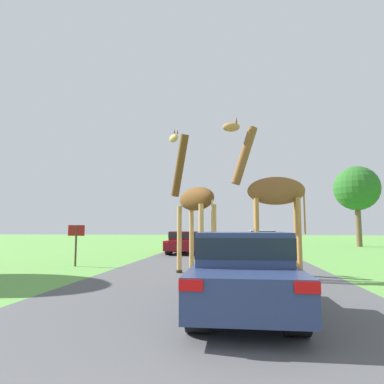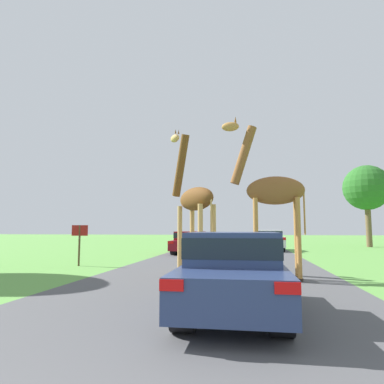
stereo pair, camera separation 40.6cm
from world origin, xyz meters
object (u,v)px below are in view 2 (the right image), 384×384
tree_left_edge (367,188)px  giraffe_companion (270,193)px  sign_post (80,237)px  car_lead_maroon (234,270)px  giraffe_near_road (193,200)px  car_queue_right (269,239)px  car_queue_left (190,242)px

tree_left_edge → giraffe_companion: bearing=-115.4°
tree_left_edge → sign_post: bearing=-134.8°
car_lead_maroon → tree_left_edge: (10.36, 24.11, 4.13)m
giraffe_near_road → car_queue_right: giraffe_near_road is taller
giraffe_near_road → car_queue_left: size_ratio=1.26×
car_lead_maroon → car_queue_right: 18.35m
giraffe_companion → car_queue_right: (0.83, 13.86, -1.88)m
car_lead_maroon → car_queue_left: size_ratio=0.95×
car_queue_left → tree_left_edge: tree_left_edge is taller
giraffe_companion → car_lead_maroon: bearing=168.4°
giraffe_companion → car_lead_maroon: (-1.00, -4.39, -1.87)m
giraffe_near_road → car_queue_right: 13.49m
giraffe_companion → tree_left_edge: bearing=-24.1°
giraffe_near_road → sign_post: 5.50m
giraffe_companion → sign_post: size_ratio=3.06×
car_lead_maroon → car_queue_right: size_ratio=1.01×
giraffe_near_road → car_queue_left: (-1.63, 9.45, -1.82)m
giraffe_near_road → car_lead_maroon: bearing=-113.5°
car_queue_right → giraffe_companion: bearing=-93.4°
car_queue_left → sign_post: size_ratio=2.54×
tree_left_edge → sign_post: tree_left_edge is taller
sign_post → car_queue_right: bearing=53.0°
sign_post → giraffe_near_road: bearing=-18.7°
sign_post → car_queue_left: bearing=66.2°
car_lead_maroon → tree_left_edge: tree_left_edge is taller
car_lead_maroon → car_queue_left: 15.11m
giraffe_near_road → car_queue_right: size_ratio=1.35×
tree_left_edge → car_lead_maroon: bearing=-113.3°
car_queue_left → sign_post: 8.47m
car_lead_maroon → car_queue_right: (1.84, 18.25, -0.02)m
sign_post → giraffe_companion: bearing=-19.1°
car_queue_left → giraffe_companion: bearing=-68.0°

